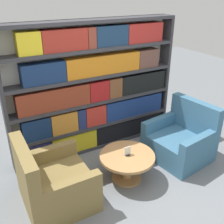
{
  "coord_description": "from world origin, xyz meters",
  "views": [
    {
      "loc": [
        -1.65,
        -2.27,
        2.5
      ],
      "look_at": [
        -0.01,
        0.7,
        0.88
      ],
      "focal_mm": 42.0,
      "sensor_mm": 36.0,
      "label": 1
    }
  ],
  "objects": [
    {
      "name": "ground_plane",
      "position": [
        0.0,
        0.0,
        0.0
      ],
      "size": [
        14.0,
        14.0,
        0.0
      ],
      "primitive_type": "plane",
      "color": "slate"
    },
    {
      "name": "bookshelf",
      "position": [
        0.03,
        1.3,
        1.01
      ],
      "size": [
        2.79,
        0.3,
        2.09
      ],
      "color": "silver",
      "rests_on": "ground_plane"
    },
    {
      "name": "armchair_left",
      "position": [
        -1.06,
        0.32,
        0.29
      ],
      "size": [
        0.83,
        0.89,
        0.9
      ],
      "rotation": [
        0.0,
        0.0,
        1.58
      ],
      "color": "olive",
      "rests_on": "ground_plane"
    },
    {
      "name": "armchair_right",
      "position": [
        1.04,
        0.33,
        0.29
      ],
      "size": [
        0.94,
        0.99,
        0.9
      ],
      "rotation": [
        0.0,
        0.0,
        -1.43
      ],
      "color": "#386684",
      "rests_on": "ground_plane"
    },
    {
      "name": "coffee_table",
      "position": [
        -0.01,
        0.26,
        0.29
      ],
      "size": [
        0.77,
        0.77,
        0.4
      ],
      "color": "#AD7F4C",
      "rests_on": "ground_plane"
    },
    {
      "name": "table_sign",
      "position": [
        -0.01,
        0.26,
        0.46
      ],
      "size": [
        0.1,
        0.06,
        0.13
      ],
      "color": "black",
      "rests_on": "coffee_table"
    }
  ]
}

